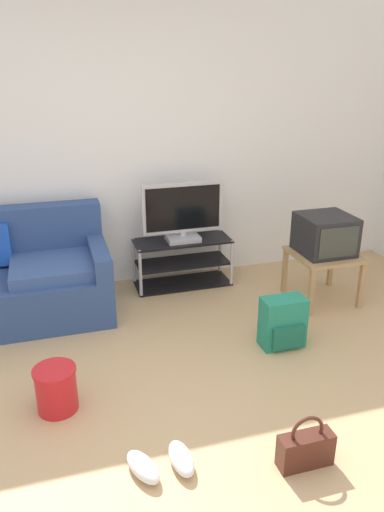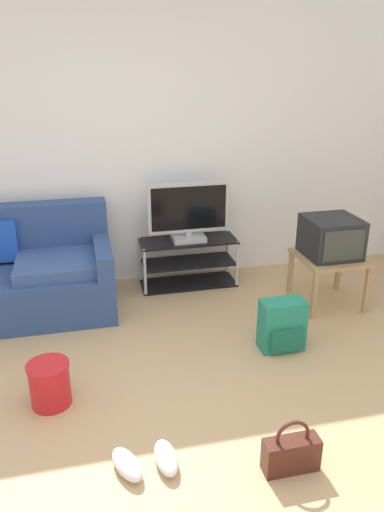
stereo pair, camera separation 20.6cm
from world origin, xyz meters
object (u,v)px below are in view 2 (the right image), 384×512
Objects in this scene: tv_stand at (188,262)px; crt_tv at (331,237)px; flat_tv at (188,213)px; side_table at (329,263)px; cleaning_bucket at (50,383)px; couch at (1,277)px; handbag at (291,453)px; sneakers_pair at (147,461)px; backpack at (282,325)px.

crt_tv reaches higher than tv_stand.
flat_tv reaches higher than crt_tv.
side_table reaches higher than cleaning_bucket.
handbag is at bearing -53.05° from couch.
side_table is 2.45m from sneakers_pair.
sneakers_pair is at bearing -139.56° from crt_tv.
side_table is 1.24× the size of crt_tv.
tv_stand is 2.07× the size of crt_tv.
tv_stand reaches higher than handbag.
couch is at bearing 107.08° from cleaning_bucket.
handbag is (-1.11, -1.77, -0.51)m from crt_tv.
backpack is 1.22m from handbag.
flat_tv is 2.07m from cleaning_bucket.
couch is 3.39× the size of side_table.
handbag is at bearing -87.30° from backpack.
backpack is at bearing -71.58° from tv_stand.
crt_tv is 1.51× the size of cleaning_bucket.
crt_tv is (0.00, 0.02, 0.24)m from side_table.
tv_stand is at bearing 148.79° from side_table.
cleaning_bucket is (-1.25, -1.55, -0.58)m from flat_tv.
couch is 4.89× the size of sneakers_pair.
side_table is at bearing -90.00° from crt_tv.
tv_stand is 2.37m from sneakers_pair.
flat_tv reaches higher than sneakers_pair.
tv_stand is 1.36m from backpack.
couch reaches higher than side_table.
sneakers_pair is (0.94, -2.05, -0.28)m from couch.
backpack is (2.11, -1.10, -0.13)m from couch.
handbag is (0.01, -2.43, -0.12)m from tv_stand.
couch is 4.20× the size of crt_tv.
crt_tv is at bearing 20.99° from cleaning_bucket.
cleaning_bucket is at bearing -128.57° from tv_stand.
tv_stand is 2.32× the size of backpack.
crt_tv reaches higher than sneakers_pair.
flat_tv is at bearing 71.60° from sneakers_pair.
tv_stand is 2.43m from handbag.
crt_tv is (1.12, -0.66, 0.39)m from tv_stand.
backpack reaches higher than handbag.
cleaning_bucket reaches higher than sneakers_pair.
flat_tv is at bearing 150.26° from crt_tv.
flat_tv reaches higher than backpack.
handbag is 1.53m from cleaning_bucket.
cleaning_bucket is at bearing -72.92° from couch.
cleaning_bucket is at bearing -159.35° from side_table.
flat_tv is at bearing 149.64° from side_table.
sneakers_pair is at bearing -108.23° from tv_stand.
crt_tv is 2.15m from handbag.
sneakers_pair is (-1.86, -1.57, -0.34)m from side_table.
side_table is at bearing -9.93° from couch.
couch is 1.73m from flat_tv.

